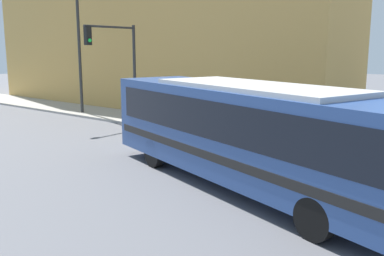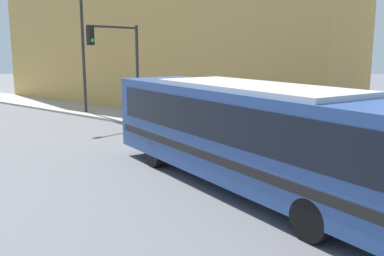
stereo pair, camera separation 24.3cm
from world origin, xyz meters
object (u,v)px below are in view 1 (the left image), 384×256
city_bus (253,130)px  traffic_light_pole (118,56)px  parking_meter (181,110)px  fire_hydrant (271,132)px  street_lamp (73,41)px

city_bus → traffic_light_pole: bearing=83.9°
traffic_light_pole → parking_meter: traffic_light_pole is taller
fire_hydrant → traffic_light_pole: size_ratio=0.16×
parking_meter → street_lamp: bearing=91.2°
street_lamp → parking_meter: bearing=-88.8°
city_bus → fire_hydrant: (5.66, 2.41, -1.24)m
traffic_light_pole → parking_meter: bearing=-73.5°
city_bus → fire_hydrant: city_bus is taller
street_lamp → city_bus: bearing=-109.3°
city_bus → street_lamp: size_ratio=1.69×
city_bus → fire_hydrant: bearing=40.3°
parking_meter → street_lamp: 8.87m
parking_meter → fire_hydrant: bearing=-90.0°
street_lamp → fire_hydrant: bearing=-89.2°
city_bus → traffic_light_pole: size_ratio=2.37×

